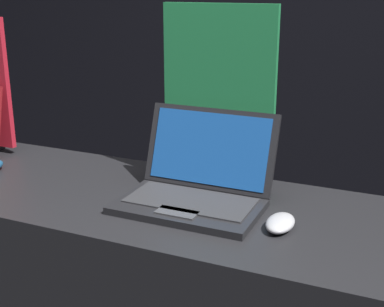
# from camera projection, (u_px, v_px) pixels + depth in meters

# --- Properties ---
(wall_back) EXTENTS (8.00, 0.05, 2.80)m
(wall_back) POSITION_uv_depth(u_px,v_px,m) (327.00, 7.00, 2.96)
(wall_back) COLOR black
(wall_back) RESTS_ON ground_plane
(laptop_middle) EXTENTS (0.39, 0.32, 0.24)m
(laptop_middle) POSITION_uv_depth(u_px,v_px,m) (196.00, 183.00, 1.49)
(laptop_middle) COLOR black
(laptop_middle) RESTS_ON display_counter
(mouse_middle) EXTENTS (0.07, 0.12, 0.03)m
(mouse_middle) POSITION_uv_depth(u_px,v_px,m) (280.00, 223.00, 1.34)
(mouse_middle) COLOR #B2B2B7
(mouse_middle) RESTS_ON display_counter
(promo_stand_middle) EXTENTS (0.34, 0.07, 0.54)m
(promo_stand_middle) POSITION_uv_depth(u_px,v_px,m) (217.00, 101.00, 1.57)
(promo_stand_middle) COLOR black
(promo_stand_middle) RESTS_ON display_counter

